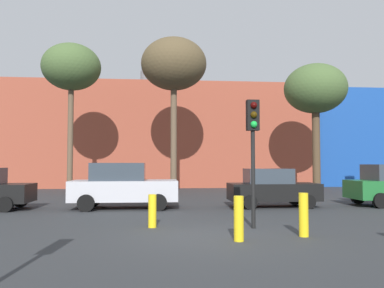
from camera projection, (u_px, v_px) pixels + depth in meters
ground_plane at (203, 236)px, 10.11m from camera, size 200.00×200.00×0.00m
building_backdrop at (162, 139)px, 35.88m from camera, size 40.15×12.27×10.27m
parked_car_1 at (123, 186)px, 16.40m from camera, size 4.39×2.15×1.90m
parked_car_2 at (272, 188)px, 16.97m from camera, size 3.82×1.88×1.66m
traffic_light_island at (253, 133)px, 11.50m from camera, size 0.36×0.36×3.75m
bare_tree_0 at (315, 90)px, 25.24m from camera, size 3.98×3.98×8.28m
bare_tree_1 at (71, 68)px, 23.61m from camera, size 3.50×3.50×9.09m
bare_tree_2 at (174, 65)px, 24.10m from camera, size 4.02×4.02×9.59m
bollard_yellow_0 at (304, 215)px, 10.10m from camera, size 0.24×0.24×1.12m
bollard_yellow_1 at (239, 219)px, 9.51m from camera, size 0.24×0.24×1.09m
bollard_yellow_2 at (152, 211)px, 11.53m from camera, size 0.24×0.24×0.97m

